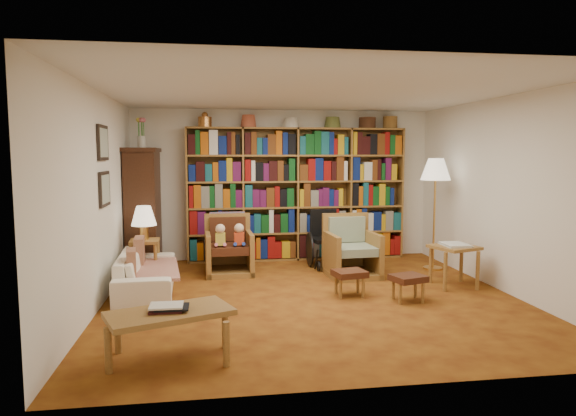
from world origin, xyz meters
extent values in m
plane|color=#8F5416|center=(0.00, 0.00, 0.00)|extent=(5.00, 5.00, 0.00)
plane|color=silver|center=(0.00, 0.00, 2.50)|extent=(5.00, 5.00, 0.00)
plane|color=white|center=(0.00, 2.50, 1.25)|extent=(5.00, 0.00, 5.00)
plane|color=white|center=(0.00, -2.50, 1.25)|extent=(5.00, 0.00, 5.00)
plane|color=white|center=(-2.50, 0.00, 1.25)|extent=(0.00, 5.00, 5.00)
plane|color=white|center=(2.50, 0.00, 1.25)|extent=(0.00, 5.00, 5.00)
cube|color=#A47132|center=(0.20, 2.34, 1.10)|extent=(3.60, 0.30, 2.20)
cube|color=#3A1C10|center=(-2.25, 2.00, 0.90)|extent=(0.45, 0.90, 1.80)
cube|color=#3A1C10|center=(-2.25, 2.00, 1.83)|extent=(0.50, 0.95, 0.06)
cylinder|color=beige|center=(-2.25, 2.00, 1.95)|extent=(0.12, 0.12, 0.18)
cube|color=black|center=(-2.48, 0.30, 1.90)|extent=(0.03, 0.52, 0.42)
cube|color=gray|center=(-2.46, 0.30, 1.90)|extent=(0.01, 0.44, 0.34)
cube|color=black|center=(-2.48, 0.30, 1.35)|extent=(0.03, 0.52, 0.42)
cube|color=gray|center=(-2.46, 0.30, 1.35)|extent=(0.01, 0.44, 0.34)
imported|color=white|center=(-2.05, 0.55, 0.25)|extent=(1.74, 0.75, 0.50)
cube|color=beige|center=(-2.00, 0.55, 0.30)|extent=(0.82, 1.36, 0.04)
cube|color=maroon|center=(-2.18, 0.90, 0.45)|extent=(0.15, 0.39, 0.38)
cube|color=maroon|center=(-2.18, 0.20, 0.45)|extent=(0.16, 0.36, 0.35)
cube|color=#A47132|center=(-2.15, 1.21, 0.55)|extent=(0.42, 0.42, 0.04)
cylinder|color=#A47132|center=(-2.31, 1.05, 0.27)|extent=(0.05, 0.05, 0.53)
cylinder|color=#A47132|center=(-1.99, 1.05, 0.27)|extent=(0.05, 0.05, 0.53)
cylinder|color=#A47132|center=(-2.31, 1.38, 0.27)|extent=(0.05, 0.05, 0.53)
cylinder|color=#A47132|center=(-1.99, 1.38, 0.27)|extent=(0.05, 0.05, 0.53)
cylinder|color=gold|center=(-2.15, 1.21, 0.67)|extent=(0.12, 0.12, 0.19)
cone|color=white|center=(-2.15, 1.21, 0.91)|extent=(0.35, 0.35, 0.27)
cube|color=#A47132|center=(-0.97, 1.41, 0.04)|extent=(0.72, 0.74, 0.08)
cube|color=#A47132|center=(-1.28, 1.41, 0.31)|extent=(0.09, 0.72, 0.61)
cube|color=#A47132|center=(-0.66, 1.41, 0.31)|extent=(0.09, 0.72, 0.61)
cube|color=#A47132|center=(-0.97, 1.74, 0.43)|extent=(0.69, 0.10, 0.86)
cube|color=#472212|center=(-0.97, 1.38, 0.38)|extent=(0.56, 0.62, 0.12)
cube|color=#472212|center=(-0.97, 1.67, 0.63)|extent=(0.54, 0.12, 0.37)
cube|color=#B02F4A|center=(-0.97, 1.77, 0.69)|extent=(0.54, 0.08, 0.38)
cube|color=#A47132|center=(0.79, 1.01, 0.04)|extent=(0.75, 0.78, 0.08)
cube|color=#A47132|center=(0.47, 1.01, 0.31)|extent=(0.11, 0.74, 0.63)
cube|color=#A47132|center=(1.11, 1.01, 0.31)|extent=(0.11, 0.74, 0.63)
cube|color=#A47132|center=(0.79, 1.34, 0.44)|extent=(0.71, 0.12, 0.89)
cube|color=gray|center=(0.79, 0.98, 0.39)|extent=(0.59, 0.65, 0.12)
cube|color=gray|center=(0.79, 1.27, 0.65)|extent=(0.56, 0.13, 0.37)
cube|color=black|center=(0.55, 1.65, 0.43)|extent=(0.49, 0.49, 0.06)
cube|color=black|center=(0.55, 1.86, 0.67)|extent=(0.44, 0.10, 0.43)
cylinder|color=black|center=(0.31, 1.75, 0.27)|extent=(0.03, 0.54, 0.54)
cylinder|color=black|center=(0.79, 1.75, 0.27)|extent=(0.03, 0.54, 0.54)
cylinder|color=black|center=(0.38, 1.38, 0.08)|extent=(0.03, 0.15, 0.15)
cylinder|color=black|center=(0.72, 1.38, 0.08)|extent=(0.03, 0.15, 0.15)
cylinder|color=gold|center=(2.15, 1.26, 0.02)|extent=(0.29, 0.29, 0.03)
cylinder|color=gold|center=(2.15, 1.26, 0.72)|extent=(0.03, 0.03, 1.44)
cone|color=white|center=(2.15, 1.26, 1.54)|extent=(0.45, 0.45, 0.33)
cube|color=#A47132|center=(1.98, 0.24, 0.53)|extent=(0.67, 0.67, 0.04)
cylinder|color=#A47132|center=(1.76, 0.02, 0.26)|extent=(0.05, 0.05, 0.51)
cylinder|color=#A47132|center=(2.20, 0.02, 0.26)|extent=(0.05, 0.05, 0.51)
cylinder|color=#A47132|center=(1.76, 0.46, 0.26)|extent=(0.05, 0.05, 0.51)
cylinder|color=#A47132|center=(2.20, 0.46, 0.26)|extent=(0.05, 0.05, 0.51)
cube|color=silver|center=(1.98, 0.24, 0.57)|extent=(0.41, 0.46, 0.03)
cube|color=#472212|center=(0.48, -0.01, 0.29)|extent=(0.44, 0.39, 0.08)
cylinder|color=#A47132|center=(0.33, -0.13, 0.12)|extent=(0.04, 0.04, 0.25)
cylinder|color=#A47132|center=(0.62, -0.13, 0.12)|extent=(0.04, 0.04, 0.25)
cylinder|color=#A47132|center=(0.33, 0.10, 0.12)|extent=(0.04, 0.04, 0.25)
cylinder|color=#A47132|center=(0.62, 0.10, 0.12)|extent=(0.04, 0.04, 0.25)
cube|color=#472212|center=(1.11, -0.34, 0.28)|extent=(0.45, 0.42, 0.08)
cylinder|color=#A47132|center=(0.97, -0.45, 0.12)|extent=(0.04, 0.04, 0.25)
cylinder|color=#A47132|center=(1.25, -0.45, 0.12)|extent=(0.04, 0.04, 0.25)
cylinder|color=#A47132|center=(0.97, -0.23, 0.12)|extent=(0.04, 0.04, 0.25)
cylinder|color=#A47132|center=(1.25, -0.23, 0.12)|extent=(0.04, 0.04, 0.25)
cube|color=#A47132|center=(-1.58, -1.73, 0.41)|extent=(1.15, 0.86, 0.05)
cylinder|color=#A47132|center=(-2.05, -1.94, 0.19)|extent=(0.06, 0.06, 0.38)
cylinder|color=#A47132|center=(-1.10, -1.94, 0.19)|extent=(0.06, 0.06, 0.38)
cylinder|color=#A47132|center=(-2.05, -1.51, 0.19)|extent=(0.06, 0.06, 0.38)
cylinder|color=#A47132|center=(-1.10, -1.51, 0.19)|extent=(0.06, 0.06, 0.38)
cube|color=brown|center=(-1.58, -1.73, 0.46)|extent=(0.34, 0.31, 0.05)
camera|label=1|loc=(-1.20, -6.09, 1.77)|focal=32.00mm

